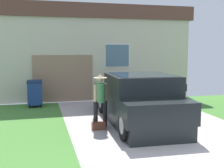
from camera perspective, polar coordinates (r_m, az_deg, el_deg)
The scene contains 5 objects.
pickup_truck at distance 9.03m, azimuth 5.46°, elevation -3.47°, with size 2.14×5.30×1.60m.
person_with_hat at distance 8.53m, azimuth -2.38°, elevation -2.55°, with size 0.45×0.40×1.62m.
handbag at distance 8.47m, azimuth -2.70°, elevation -8.26°, with size 0.40×0.20×0.45m.
house_with_garage at distance 15.59m, azimuth -5.35°, elevation 6.51°, with size 9.86×5.39×4.42m.
wheeled_trash_bin at distance 12.13m, azimuth -15.25°, elevation -1.65°, with size 0.60×0.72×1.08m.
Camera 1 is at (-3.35, -3.64, 2.37)m, focal length 45.44 mm.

